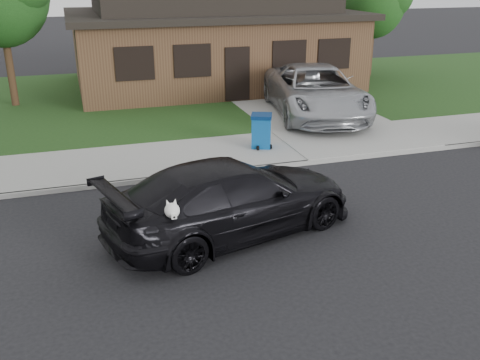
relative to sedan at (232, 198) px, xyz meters
name	(u,v)px	position (x,y,z in m)	size (l,w,h in m)	color
ground	(210,239)	(-0.52, -0.17, -0.77)	(120.00, 120.00, 0.00)	black
sidewalk	(166,159)	(-0.52, 4.83, -0.71)	(60.00, 3.00, 0.12)	gray
curb	(176,177)	(-0.52, 3.33, -0.71)	(60.00, 0.12, 0.12)	gray
lawn	(132,99)	(-0.52, 12.83, -0.70)	(60.00, 13.00, 0.13)	#193814
driveway	(293,105)	(5.48, 9.83, -0.70)	(4.50, 13.00, 0.14)	gray
sedan	(232,198)	(0.00, 0.00, 0.00)	(5.67, 3.52, 1.53)	black
minivan	(315,91)	(5.50, 7.85, 0.25)	(2.91, 6.31, 1.75)	#A6A9AD
recycling_bin	(261,131)	(2.38, 4.90, -0.14)	(0.78, 0.78, 1.00)	#0D4E94
house	(211,39)	(3.48, 14.83, 1.37)	(12.60, 8.60, 4.65)	#422B1C
tree_1	(378,1)	(11.61, 14.23, 2.95)	(3.15, 3.00, 5.25)	#332114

